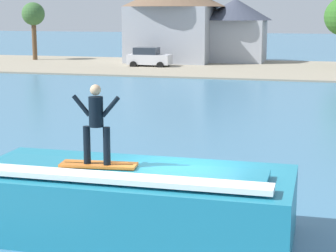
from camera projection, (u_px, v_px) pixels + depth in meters
The scene contains 9 objects.
ground_plane at pixel (181, 229), 14.05m from camera, with size 260.00×260.00×0.00m, color teal.
wave_crest at pixel (132, 202), 13.57m from camera, with size 7.34×3.16×1.70m.
surfboard at pixel (99, 165), 13.21m from camera, with size 1.77×0.69×0.06m.
surfer at pixel (96, 120), 12.95m from camera, with size 1.11×0.32×1.79m.
shoreline_bank at pixel (285, 69), 52.07m from camera, with size 120.00×17.34×0.14m.
car_near_shore at pixel (149, 57), 54.24m from camera, with size 3.90×2.22×1.86m.
house_with_chimney at pixel (174, 18), 59.38m from camera, with size 10.60×10.60×8.16m.
house_small_cottage at pixel (235, 27), 58.91m from camera, with size 7.35×7.35×6.36m.
tree_short_bushy at pixel (33, 16), 60.77m from camera, with size 2.36×2.36×6.03m.
Camera 1 is at (3.03, -12.97, 5.11)m, focal length 63.02 mm.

